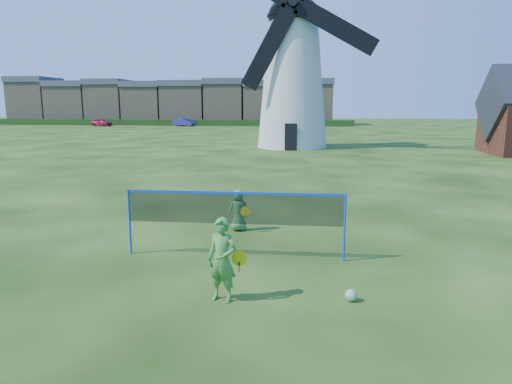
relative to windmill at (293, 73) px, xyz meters
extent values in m
plane|color=black|center=(-0.17, -28.33, -5.95)|extent=(220.00, 220.00, 0.00)
ellipsoid|color=black|center=(0.00, 0.02, 4.40)|extent=(4.07, 4.07, 3.05)
cylinder|color=black|center=(0.00, 0.02, 4.40)|extent=(4.22, 4.22, 0.17)
cube|color=black|center=(0.00, -2.76, -4.92)|extent=(0.94, 0.11, 2.07)
cube|color=black|center=(0.00, -2.18, -1.25)|extent=(0.66, 0.11, 0.85)
cube|color=black|center=(0.00, -1.73, 1.77)|extent=(0.56, 0.11, 0.75)
cylinder|color=black|center=(0.00, -1.96, 4.97)|extent=(0.66, 1.13, 0.66)
cylinder|color=black|center=(0.00, 2.37, 5.25)|extent=(2.07, 0.11, 2.07)
cylinder|color=black|center=(0.00, 1.90, 5.25)|extent=(0.13, 1.69, 0.13)
cube|color=black|center=(-1.77, -2.19, 1.75)|extent=(4.33, 0.09, 6.41)
cube|color=black|center=(3.22, -2.19, 3.20)|extent=(6.41, 0.09, 4.33)
cylinder|color=blue|center=(-2.94, -28.11, -5.18)|extent=(0.05, 0.05, 1.55)
cylinder|color=blue|center=(2.06, -28.11, -5.18)|extent=(0.05, 0.05, 1.55)
cube|color=black|center=(-0.44, -28.11, -4.80)|extent=(5.00, 0.02, 0.70)
cube|color=blue|center=(-0.44, -28.11, -4.43)|extent=(5.00, 0.02, 0.06)
imported|color=#46933B|center=(-0.29, -30.52, -5.18)|extent=(0.64, 0.51, 1.54)
cylinder|color=yellow|center=(-0.01, -30.34, -5.20)|extent=(0.28, 0.02, 0.28)
cube|color=yellow|center=(-0.01, -30.34, -5.37)|extent=(0.03, 0.02, 0.20)
imported|color=#489246|center=(-0.68, -25.82, -5.37)|extent=(0.64, 0.50, 1.17)
cylinder|color=yellow|center=(-0.46, -26.04, -5.35)|extent=(0.28, 0.02, 0.28)
cube|color=yellow|center=(-0.46, -26.04, -5.52)|extent=(0.03, 0.02, 0.20)
sphere|color=green|center=(2.02, -30.31, -5.84)|extent=(0.22, 0.22, 0.22)
cube|color=tan|center=(-48.78, 43.67, -2.27)|extent=(6.79, 8.00, 7.36)
cube|color=#4C4C54|center=(-48.78, 43.67, 1.91)|extent=(7.09, 8.40, 1.00)
cube|color=tan|center=(-41.51, 43.67, -2.66)|extent=(7.14, 8.00, 6.59)
cube|color=#4C4C54|center=(-41.51, 43.67, 1.14)|extent=(7.44, 8.40, 1.00)
cube|color=tan|center=(-34.44, 43.67, -2.52)|extent=(6.41, 8.00, 6.87)
cube|color=#4C4C54|center=(-34.44, 43.67, 1.42)|extent=(6.71, 8.40, 1.00)
cube|color=tan|center=(-27.63, 43.67, -2.73)|extent=(6.61, 8.00, 6.44)
cube|color=#4C4C54|center=(-27.63, 43.67, 0.99)|extent=(6.91, 8.40, 1.00)
cube|color=tan|center=(-20.32, 43.67, -2.67)|extent=(7.41, 8.00, 6.56)
cube|color=#4C4C54|center=(-20.32, 43.67, 1.11)|extent=(7.71, 8.40, 1.00)
cube|color=tan|center=(-13.03, 43.67, -2.53)|extent=(6.55, 8.00, 6.84)
cube|color=#4C4C54|center=(-13.03, 43.67, 1.39)|extent=(6.85, 8.40, 1.00)
cube|color=tan|center=(-5.87, 43.67, -2.72)|extent=(7.19, 8.00, 6.47)
cube|color=#4C4C54|center=(-5.87, 43.67, 1.02)|extent=(7.49, 8.40, 1.00)
cube|color=tan|center=(1.74, 43.67, -2.58)|extent=(7.43, 8.00, 6.74)
cube|color=#4C4C54|center=(1.74, 43.67, 1.28)|extent=(7.73, 8.40, 1.00)
cube|color=#193814|center=(-22.17, 37.67, -5.45)|extent=(62.00, 0.80, 1.00)
imported|color=maroon|center=(-31.92, 34.05, -5.33)|extent=(3.96, 2.73, 1.25)
imported|color=navy|center=(-18.63, 35.78, -5.33)|extent=(4.00, 2.49, 1.24)
camera|label=1|loc=(1.15, -38.26, -2.45)|focal=32.31mm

